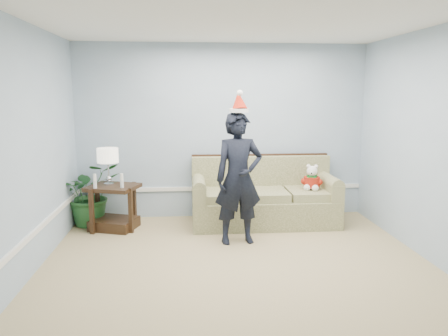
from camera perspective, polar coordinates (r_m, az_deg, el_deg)
name	(u,v)px	position (r m, az deg, el deg)	size (l,w,h in m)	color
room_shell	(244,154)	(4.37, 2.58, 1.86)	(4.54, 5.04, 2.74)	tan
wainscot_trim	(140,212)	(5.70, -10.97, -5.66)	(4.49, 4.99, 0.06)	white
sofa	(263,200)	(6.64, 5.17, -4.13)	(2.15, 0.93, 1.01)	#52592A
side_table	(114,212)	(6.54, -14.18, -5.59)	(0.81, 0.74, 0.64)	#351F13
table_lamp	(108,157)	(6.42, -14.94, 1.40)	(0.30, 0.30, 0.53)	silver
candle_pair	(108,181)	(6.27, -14.86, -1.71)	(0.42, 0.05, 0.20)	silver
houseplant	(90,194)	(6.78, -17.06, -3.23)	(0.85, 0.74, 0.94)	#225827
man	(239,178)	(5.64, 1.93, -1.38)	(0.63, 0.41, 1.72)	black
santa_hat	(239,103)	(5.55, 1.97, 8.54)	(0.29, 0.31, 0.29)	white
teddy_bear	(312,180)	(6.61, 11.42, -1.61)	(0.30, 0.30, 0.38)	white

